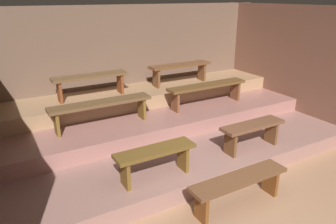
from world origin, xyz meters
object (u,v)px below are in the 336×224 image
bench_middle_right (207,88)px  bench_upper_left (91,80)px  bench_middle_left (101,106)px  bench_floor_center (239,183)px  bench_lower_right (252,130)px  bench_lower_left (155,156)px  bench_upper_right (180,68)px

bench_middle_right → bench_upper_left: size_ratio=1.22×
bench_middle_right → bench_upper_left: (-2.12, 0.88, 0.26)m
bench_middle_left → bench_upper_left: 0.92m
bench_floor_center → bench_lower_right: size_ratio=1.26×
bench_lower_left → bench_middle_left: bearing=98.1°
bench_middle_right → bench_lower_right: bearing=-98.1°
bench_lower_right → bench_upper_left: (-1.90, 2.42, 0.54)m
bench_lower_left → bench_upper_right: 3.13m
bench_lower_left → bench_upper_left: bearing=92.7°
bench_floor_center → bench_lower_left: size_ratio=1.26×
bench_middle_left → bench_upper_right: bench_upper_right is taller
bench_upper_right → bench_middle_left: bearing=-157.6°
bench_floor_center → bench_upper_right: bench_upper_right is taller
bench_upper_left → bench_floor_center: bearing=-73.8°
bench_middle_left → bench_upper_right: (2.12, 0.88, 0.26)m
bench_lower_left → bench_lower_right: bearing=0.0°
bench_upper_right → bench_middle_right: bearing=-83.2°
bench_middle_left → bench_upper_right: 2.31m
bench_floor_center → bench_upper_left: bearing=106.2°
bench_lower_right → bench_middle_left: size_ratio=0.65×
bench_lower_left → bench_lower_right: (1.79, 0.00, 0.00)m
bench_floor_center → bench_lower_right: bearing=39.3°
bench_lower_right → bench_lower_left: bearing=180.0°
bench_floor_center → bench_lower_left: 1.17m
bench_middle_right → bench_upper_right: 0.92m
bench_upper_left → bench_upper_right: (2.02, 0.00, 0.00)m
bench_lower_right → bench_middle_left: bench_middle_left is taller
bench_lower_left → bench_upper_left: size_ratio=0.80×
bench_lower_left → bench_upper_right: size_ratio=0.80×
bench_floor_center → bench_upper_right: size_ratio=1.00×
bench_middle_right → bench_middle_left: bearing=180.0°
bench_middle_right → bench_upper_left: bench_upper_left is taller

